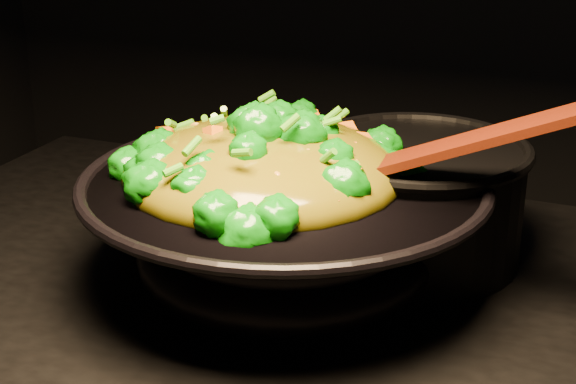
% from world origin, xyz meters
% --- Properties ---
extents(wok, '(0.48, 0.48, 0.11)m').
position_xyz_m(wok, '(-0.09, 0.12, 0.96)').
color(wok, black).
rests_on(wok, stovetop).
extents(stir_fry, '(0.37, 0.37, 0.10)m').
position_xyz_m(stir_fry, '(-0.11, 0.12, 1.06)').
color(stir_fry, '#0C6E07').
rests_on(stir_fry, wok).
extents(spatula, '(0.30, 0.06, 0.13)m').
position_xyz_m(spatula, '(0.08, 0.14, 1.07)').
color(spatula, '#371308').
rests_on(spatula, wok).
extents(back_pot, '(0.31, 0.31, 0.13)m').
position_xyz_m(back_pot, '(0.02, 0.23, 0.97)').
color(back_pot, black).
rests_on(back_pot, stovetop).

